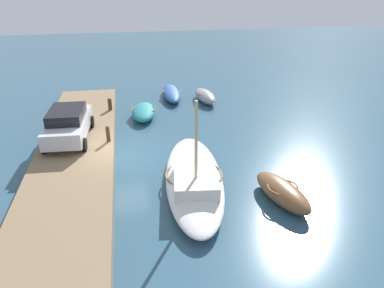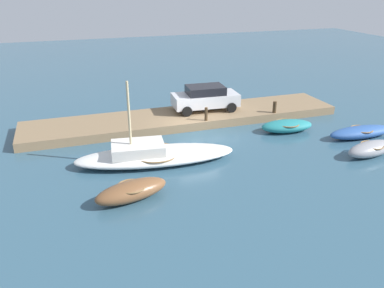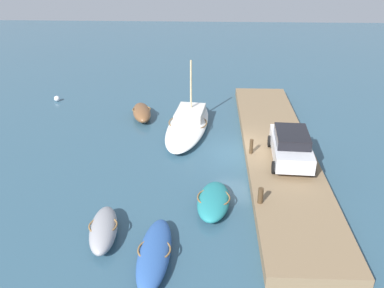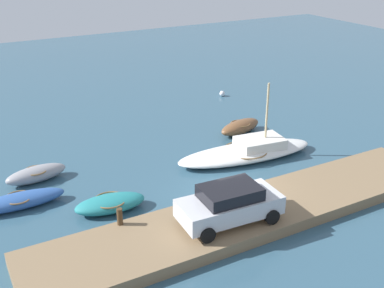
{
  "view_description": "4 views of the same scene",
  "coord_description": "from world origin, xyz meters",
  "views": [
    {
      "loc": [
        16.23,
        0.56,
        8.27
      ],
      "look_at": [
        1.44,
        3.32,
        1.1
      ],
      "focal_mm": 33.75,
      "sensor_mm": 36.0,
      "label": 1
    },
    {
      "loc": [
        7.14,
        20.39,
        8.53
      ],
      "look_at": [
        1.27,
        3.02,
        0.69
      ],
      "focal_mm": 36.37,
      "sensor_mm": 36.0,
      "label": 2
    },
    {
      "loc": [
        -20.88,
        1.79,
        10.93
      ],
      "look_at": [
        -0.9,
        2.64,
        1.03
      ],
      "focal_mm": 38.81,
      "sensor_mm": 36.0,
      "label": 3
    },
    {
      "loc": [
        -10.98,
        -16.53,
        11.42
      ],
      "look_at": [
        0.25,
        3.88,
        1.18
      ],
      "focal_mm": 44.69,
      "sensor_mm": 36.0,
      "label": 4
    }
  ],
  "objects": [
    {
      "name": "dinghy_grey",
      "position": [
        -7.55,
        5.94,
        0.4
      ],
      "size": [
        3.16,
        1.46,
        0.78
      ],
      "rotation": [
        0.0,
        0.0,
        0.12
      ],
      "color": "#939399",
      "rests_on": "ground_plane"
    },
    {
      "name": "sailboat_white",
      "position": [
        3.34,
        3.06,
        0.42
      ],
      "size": [
        8.22,
        3.34,
        4.21
      ],
      "rotation": [
        0.0,
        0.0,
        -0.12
      ],
      "color": "white",
      "rests_on": "ground_plane"
    },
    {
      "name": "rowboat_teal",
      "position": [
        -5.27,
        1.48,
        0.36
      ],
      "size": [
        3.31,
        1.76,
        0.7
      ],
      "rotation": [
        0.0,
        0.0,
        -0.11
      ],
      "color": "teal",
      "rests_on": "ground_plane"
    },
    {
      "name": "rowboat_blue",
      "position": [
        -8.82,
        3.71,
        0.35
      ],
      "size": [
        4.16,
        1.3,
        0.68
      ],
      "rotation": [
        0.0,
        0.0,
        -0.02
      ],
      "color": "#2D569E",
      "rests_on": "ground_plane"
    },
    {
      "name": "mooring_post_west",
      "position": [
        -5.56,
        -0.55,
        0.89
      ],
      "size": [
        0.24,
        0.24,
        0.73
      ],
      "primitive_type": "cylinder",
      "color": "#47331E",
      "rests_on": "dock_platform"
    },
    {
      "name": "dock_platform",
      "position": [
        0.0,
        -2.14,
        0.26
      ],
      "size": [
        20.13,
        3.68,
        0.52
      ],
      "primitive_type": "cube",
      "color": "#846B4C",
      "rests_on": "ground_plane"
    },
    {
      "name": "mooring_post_mid_west",
      "position": [
        -0.84,
        -0.55,
        0.93
      ],
      "size": [
        0.19,
        0.19,
        0.82
      ],
      "primitive_type": "cylinder",
      "color": "#47331E",
      "rests_on": "dock_platform"
    },
    {
      "name": "ground_plane",
      "position": [
        0.0,
        0.0,
        0.0
      ],
      "size": [
        84.0,
        84.0,
        0.0
      ],
      "primitive_type": "plane",
      "color": "#33566B"
    },
    {
      "name": "marker_buoy",
      "position": [
        8.01,
        13.16,
        0.21
      ],
      "size": [
        0.42,
        0.42,
        0.42
      ],
      "primitive_type": "sphere",
      "color": "silver",
      "rests_on": "ground_plane"
    },
    {
      "name": "parked_car",
      "position": [
        -1.52,
        -2.51,
        1.37
      ],
      "size": [
        4.34,
        2.27,
        1.61
      ],
      "rotation": [
        0.0,
        0.0,
        -0.06
      ],
      "color": "silver",
      "rests_on": "dock_platform"
    },
    {
      "name": "rowboat_brown",
      "position": [
        5.03,
        6.3,
        0.42
      ],
      "size": [
        3.34,
        1.88,
        0.82
      ],
      "rotation": [
        0.0,
        0.0,
        0.24
      ],
      "color": "brown",
      "rests_on": "ground_plane"
    }
  ]
}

